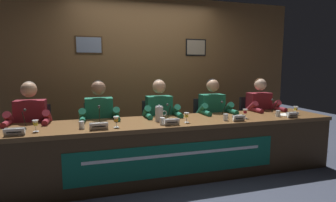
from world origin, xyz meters
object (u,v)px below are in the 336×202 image
at_px(chair_left, 100,136).
at_px(water_cup_center, 162,122).
at_px(microphone_left, 100,118).
at_px(nameplate_far_right, 293,115).
at_px(microphone_far_right, 276,109).
at_px(water_cup_left, 82,125).
at_px(panelist_center, 160,116).
at_px(microphone_center, 169,116).
at_px(conference_table, 171,139).
at_px(panelist_right, 214,113).
at_px(juice_glass_center, 187,116).
at_px(chair_far_left, 35,140).
at_px(microphone_right, 225,112).
at_px(panelist_left, 100,119).
at_px(nameplate_center, 172,122).
at_px(nameplate_far_left, 14,132).
at_px(juice_glass_right, 245,112).
at_px(chair_far_right, 253,125).
at_px(panelist_far_left, 30,123).
at_px(nameplate_left, 99,126).
at_px(water_cup_right, 226,118).
at_px(water_pitcher_central, 159,114).
at_px(juice_glass_left, 116,120).
at_px(document_stack_far_right, 284,115).
at_px(panelist_far_right, 262,111).
at_px(chair_right, 208,128).
at_px(chair_center, 157,132).
at_px(juice_glass_far_right, 296,109).
at_px(water_cup_far_right, 278,114).
at_px(microphone_far_left, 24,123).

distance_m(chair_left, water_cup_center, 1.11).
relative_size(microphone_left, nameplate_far_right, 1.35).
bearing_deg(microphone_far_right, water_cup_left, -176.59).
relative_size(panelist_center, microphone_center, 5.65).
xyz_separation_m(water_cup_left, nameplate_far_right, (2.70, -0.14, 0.00)).
bearing_deg(conference_table, nameplate_far_right, -6.50).
relative_size(water_cup_center, panelist_right, 0.07).
relative_size(microphone_left, juice_glass_center, 1.74).
height_order(chair_far_left, microphone_right, microphone_right).
height_order(panelist_left, microphone_right, panelist_left).
xyz_separation_m(nameplate_center, water_cup_center, (-0.10, 0.06, -0.00)).
height_order(nameplate_far_left, chair_left, chair_left).
xyz_separation_m(juice_glass_right, microphone_right, (-0.23, 0.13, -0.01)).
bearing_deg(chair_far_left, chair_far_right, 0.00).
bearing_deg(microphone_far_right, panelist_far_left, 173.22).
bearing_deg(nameplate_left, panelist_right, 21.05).
distance_m(chair_far_left, microphone_center, 1.82).
height_order(panelist_right, water_cup_right, panelist_right).
relative_size(panelist_right, water_pitcher_central, 5.82).
distance_m(panelist_center, microphone_center, 0.45).
height_order(juice_glass_left, document_stack_far_right, juice_glass_left).
distance_m(panelist_far_right, document_stack_far_right, 0.50).
relative_size(conference_table, microphone_left, 20.69).
bearing_deg(chair_right, panelist_far_left, -175.46).
bearing_deg(nameplate_far_right, chair_center, 151.85).
relative_size(chair_far_right, microphone_far_right, 4.14).
relative_size(nameplate_far_left, juice_glass_left, 1.52).
relative_size(nameplate_left, panelist_center, 0.16).
height_order(juice_glass_far_right, water_cup_far_right, juice_glass_far_right).
xyz_separation_m(water_cup_left, chair_center, (1.04, 0.75, -0.33)).
distance_m(nameplate_far_right, water_pitcher_central, 1.80).
xyz_separation_m(juice_glass_left, panelist_right, (1.51, 0.59, -0.10)).
height_order(chair_left, nameplate_far_right, chair_left).
distance_m(microphone_center, nameplate_far_right, 1.67).
distance_m(nameplate_far_left, chair_far_right, 3.47).
bearing_deg(document_stack_far_right, panelist_right, 149.31).
bearing_deg(juice_glass_right, chair_far_right, 48.59).
xyz_separation_m(microphone_right, chair_far_right, (0.88, 0.61, -0.36)).
relative_size(chair_center, panelist_far_right, 0.73).
distance_m(microphone_far_left, panelist_right, 2.51).
relative_size(panelist_far_left, panelist_far_right, 1.00).
bearing_deg(chair_far_right, microphone_right, -145.37).
bearing_deg(water_cup_far_right, panelist_center, 159.95).
distance_m(panelist_center, panelist_right, 0.83).
bearing_deg(panelist_center, water_cup_left, -152.20).
height_order(panelist_far_left, water_cup_center, panelist_far_left).
distance_m(nameplate_far_left, panelist_center, 1.80).
bearing_deg(nameplate_left, chair_center, 44.66).
bearing_deg(water_cup_center, nameplate_far_right, -2.50).
bearing_deg(panelist_left, water_cup_center, -41.05).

